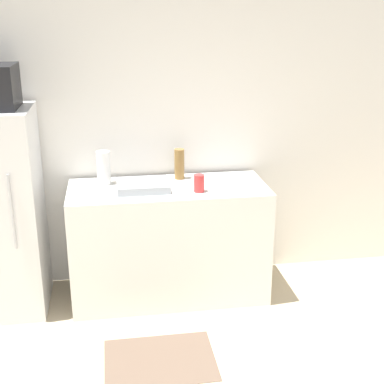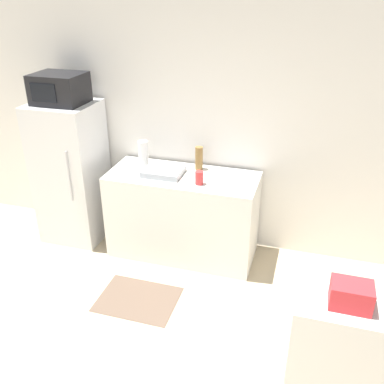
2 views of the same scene
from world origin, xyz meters
TOP-DOWN VIEW (x-y plane):
  - wall_back at (0.00, 3.24)m, footprint 8.00×0.06m
  - counter at (0.08, 2.84)m, footprint 1.56×0.66m
  - sink_basin at (-0.11, 2.81)m, footprint 0.40×0.33m
  - bottle_tall at (0.20, 3.04)m, footprint 0.08×0.08m
  - bottle_short at (0.31, 2.69)m, footprint 0.08×0.08m
  - paper_towel_roll at (-0.41, 3.00)m, footprint 0.11×0.11m
  - kitchen_rug at (-0.09, 1.94)m, footprint 0.75×0.57m

SIDE VIEW (x-z plane):
  - kitchen_rug at x=-0.09m, z-range 0.00..0.01m
  - counter at x=0.08m, z-range 0.00..0.94m
  - sink_basin at x=-0.11m, z-range 0.94..1.00m
  - bottle_short at x=0.31m, z-range 0.94..1.07m
  - bottle_tall at x=0.20m, z-range 0.94..1.19m
  - paper_towel_roll at x=-0.41m, z-range 0.94..1.21m
  - wall_back at x=0.00m, z-range 0.00..2.60m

